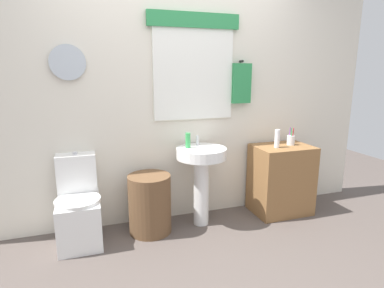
% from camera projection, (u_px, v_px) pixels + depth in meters
% --- Properties ---
extents(ground_plane, '(8.00, 8.00, 0.00)m').
position_uv_depth(ground_plane, '(216.00, 278.00, 2.34)').
color(ground_plane, '#564C47').
extents(back_wall, '(4.40, 0.18, 2.60)m').
position_uv_depth(back_wall, '(174.00, 91.00, 3.12)').
color(back_wall, silver).
rests_on(back_wall, ground_plane).
extents(toilet, '(0.38, 0.51, 0.79)m').
position_uv_depth(toilet, '(79.00, 209.00, 2.81)').
color(toilet, white).
rests_on(toilet, ground_plane).
extents(laundry_hamper, '(0.40, 0.40, 0.56)m').
position_uv_depth(laundry_hamper, '(150.00, 204.00, 2.97)').
color(laundry_hamper, brown).
rests_on(laundry_hamper, ground_plane).
extents(pedestal_sink, '(0.48, 0.48, 0.78)m').
position_uv_depth(pedestal_sink, '(201.00, 169.00, 3.06)').
color(pedestal_sink, white).
rests_on(pedestal_sink, ground_plane).
extents(faucet, '(0.03, 0.03, 0.10)m').
position_uv_depth(faucet, '(197.00, 140.00, 3.12)').
color(faucet, silver).
rests_on(faucet, pedestal_sink).
extents(wooden_cabinet, '(0.60, 0.44, 0.74)m').
position_uv_depth(wooden_cabinet, '(281.00, 179.00, 3.39)').
color(wooden_cabinet, olive).
rests_on(wooden_cabinet, ground_plane).
extents(soap_bottle, '(0.05, 0.05, 0.15)m').
position_uv_depth(soap_bottle, '(188.00, 140.00, 3.01)').
color(soap_bottle, green).
rests_on(soap_bottle, pedestal_sink).
extents(lotion_bottle, '(0.05, 0.05, 0.19)m').
position_uv_depth(lotion_bottle, '(277.00, 139.00, 3.21)').
color(lotion_bottle, white).
rests_on(lotion_bottle, wooden_cabinet).
extents(toothbrush_cup, '(0.08, 0.08, 0.19)m').
position_uv_depth(toothbrush_cup, '(291.00, 140.00, 3.34)').
color(toothbrush_cup, silver).
rests_on(toothbrush_cup, wooden_cabinet).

